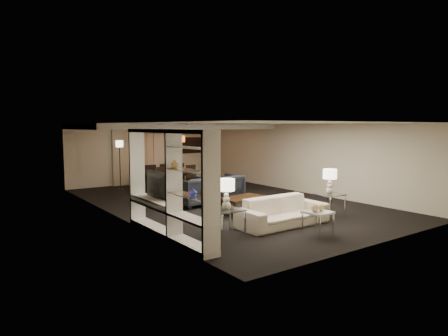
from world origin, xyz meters
name	(u,v)px	position (x,y,z in m)	size (l,w,h in m)	color
floor	(224,202)	(0.00, 0.00, 0.00)	(11.00, 11.00, 0.00)	black
ceiling	(224,123)	(0.00, 0.00, 2.50)	(7.00, 11.00, 0.02)	silver
wall_back	(149,154)	(0.00, 5.50, 1.25)	(7.00, 0.02, 2.50)	beige
wall_front	(381,184)	(0.00, -5.50, 1.25)	(7.00, 0.02, 2.50)	beige
wall_left	(116,170)	(-3.50, 0.00, 1.25)	(0.02, 11.00, 2.50)	beige
wall_right	(302,158)	(3.50, 0.00, 1.25)	(0.02, 11.00, 2.50)	beige
ceiling_soffit	(171,126)	(0.00, 3.50, 2.40)	(7.00, 4.00, 0.20)	silver
curtains	(130,156)	(-0.90, 5.42, 1.20)	(1.50, 0.12, 2.40)	beige
door	(165,158)	(0.70, 5.47, 1.05)	(0.90, 0.05, 2.10)	silver
painting	(192,145)	(2.10, 5.46, 1.55)	(0.95, 0.04, 0.65)	#142D38
media_unit	(168,184)	(-3.31, -2.60, 1.18)	(0.38, 3.40, 2.35)	white
pendant_light	(178,139)	(0.30, 3.50, 1.92)	(0.52, 0.52, 0.24)	#D8591E
sofa	(283,211)	(-0.53, -3.23, 0.35)	(2.36, 0.92, 0.69)	beige
coffee_table	(242,205)	(-0.53, -1.63, 0.23)	(1.30, 0.76, 0.46)	black
armchair_left	(192,192)	(-1.13, 0.07, 0.44)	(0.94, 0.97, 0.88)	black
armchair_right	(225,188)	(0.07, 0.07, 0.44)	(0.94, 0.97, 0.88)	black
side_table_left	(226,223)	(-2.23, -3.23, 0.30)	(0.65, 0.65, 0.61)	silver
side_table_right	(329,205)	(1.17, -3.23, 0.30)	(0.65, 0.65, 0.61)	silver
table_lamp_left	(226,194)	(-2.23, -3.23, 0.94)	(0.37, 0.37, 0.67)	beige
table_lamp_right	(330,182)	(1.17, -3.23, 0.94)	(0.37, 0.37, 0.67)	silver
marble_table	(317,223)	(-0.53, -4.33, 0.27)	(0.54, 0.54, 0.54)	silver
gold_gourd_a	(315,208)	(-0.63, -4.33, 0.63)	(0.17, 0.17, 0.17)	tan
gold_gourd_b	(321,207)	(-0.43, -4.33, 0.62)	(0.15, 0.15, 0.15)	#E5D379
television	(153,185)	(-3.28, -1.79, 1.06)	(0.14, 1.07, 0.62)	black
vase_blue	(193,192)	(-3.31, -3.62, 1.15)	(0.17, 0.17, 0.17)	#2831B0
vase_amber	(175,164)	(-3.31, -2.91, 1.64)	(0.15, 0.15, 0.16)	gold
floor_speaker	(177,202)	(-2.63, -1.73, 0.58)	(0.13, 0.13, 1.16)	black
dining_table	(171,182)	(-0.21, 3.16, 0.32)	(1.84, 1.03, 0.65)	black
chair_nl	(165,181)	(-0.81, 2.51, 0.48)	(0.44, 0.44, 0.96)	black
chair_nm	(179,179)	(-0.21, 2.51, 0.48)	(0.44, 0.44, 0.96)	black
chair_nr	(194,178)	(0.39, 2.51, 0.48)	(0.44, 0.44, 0.96)	black
chair_fl	(149,177)	(-0.81, 3.81, 0.48)	(0.44, 0.44, 0.96)	black
chair_fm	(163,176)	(-0.21, 3.81, 0.48)	(0.44, 0.44, 0.96)	black
chair_fr	(177,175)	(0.39, 3.81, 0.48)	(0.44, 0.44, 0.96)	black
floor_lamp	(120,165)	(-1.74, 4.39, 0.94)	(0.27, 0.27, 1.87)	black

